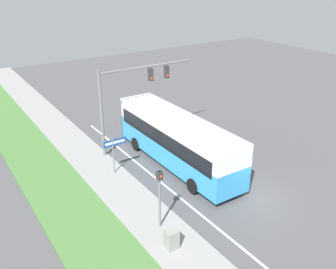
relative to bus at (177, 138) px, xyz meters
name	(u,v)px	position (x,y,z in m)	size (l,w,h in m)	color
ground_plane	(245,193)	(1.42, -5.23, -2.02)	(80.00, 80.00, 0.00)	#4C4C4F
sidewalk	(158,228)	(-4.78, -5.23, -1.96)	(2.80, 80.00, 0.12)	gray
grass_verge	(101,252)	(-7.98, -5.23, -1.97)	(3.60, 80.00, 0.10)	#477538
lane_divider_near	(198,212)	(-2.18, -5.23, -2.02)	(0.14, 30.00, 0.01)	silver
bus	(177,138)	(0.00, 0.00, 0.00)	(2.73, 11.30, 3.69)	#3393D1
signal_gantry	(131,90)	(-1.27, 3.86, 2.56)	(7.54, 0.41, 6.31)	slate
pedestrian_signal	(160,191)	(-4.67, -5.21, 0.26)	(0.28, 0.34, 3.38)	slate
street_sign	(114,148)	(-4.06, 1.18, -0.17)	(1.61, 0.08, 2.53)	slate
utility_cabinet	(172,239)	(-5.08, -6.90, -1.41)	(0.59, 0.52, 0.99)	gray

